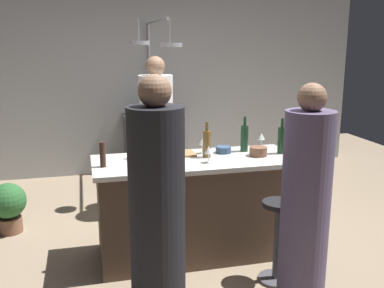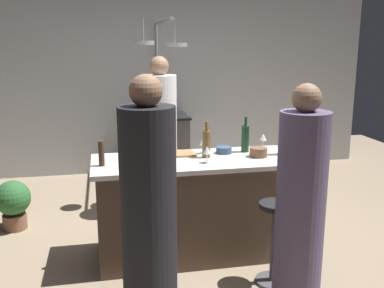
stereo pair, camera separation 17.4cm
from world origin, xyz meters
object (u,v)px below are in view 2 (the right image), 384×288
object	(u,v)px
guest_left	(149,217)
mixing_bowl_ceramic	(160,159)
potted_plant	(13,202)
chef	(160,142)
wine_bottle_white	(139,146)
mixing_bowl_blue	(224,150)
stove_range	(160,146)
wine_bottle_green	(245,138)
bar_stool_right	(274,239)
wine_bottle_amber	(206,144)
cutting_board	(177,154)
guest_right	(300,209)
wine_glass_by_chef	(263,138)
wine_glass_near_left_guest	(203,142)
bar_stool_left	(142,251)
mixing_bowl_wooden	(258,152)
wine_bottle_red	(282,141)
pepper_mill	(101,154)
wine_glass_near_right_guest	(207,151)

from	to	relation	value
guest_left	mixing_bowl_ceramic	bearing A→B (deg)	78.13
potted_plant	chef	bearing A→B (deg)	7.16
wine_bottle_white	mixing_bowl_blue	bearing A→B (deg)	1.06
stove_range	wine_bottle_green	world-z (taller)	wine_bottle_green
bar_stool_right	potted_plant	distance (m)	2.71
wine_bottle_green	wine_bottle_white	distance (m)	0.99
wine_bottle_amber	stove_range	bearing A→B (deg)	92.49
stove_range	cutting_board	distance (m)	2.33
guest_right	guest_left	distance (m)	1.06
wine_glass_by_chef	guest_left	bearing A→B (deg)	-134.84
wine_glass_near_left_guest	mixing_bowl_ceramic	xyz separation A→B (m)	(-0.43, -0.24, -0.07)
chef	mixing_bowl_blue	size ratio (longest dim) A/B	12.28
bar_stool_left	wine_bottle_green	bearing A→B (deg)	36.86
wine_bottle_white	potted_plant	bearing A→B (deg)	148.30
bar_stool_right	mixing_bowl_wooden	bearing A→B (deg)	84.35
wine_bottle_red	wine_glass_near_left_guest	bearing A→B (deg)	165.95
wine_bottle_amber	mixing_bowl_blue	xyz separation A→B (m)	(0.19, 0.12, -0.10)
guest_left	wine_bottle_red	size ratio (longest dim) A/B	5.26
wine_bottle_green	pepper_mill	bearing A→B (deg)	-170.32
guest_left	wine_glass_near_left_guest	xyz separation A→B (m)	(0.62, 1.16, 0.21)
chef	potted_plant	bearing A→B (deg)	-172.84
pepper_mill	wine_glass_near_right_guest	world-z (taller)	pepper_mill
guest_left	mixing_bowl_wooden	xyz separation A→B (m)	(1.08, 0.95, 0.14)
guest_left	wine_glass_by_chef	world-z (taller)	guest_left
chef	mixing_bowl_ceramic	xyz separation A→B (m)	(-0.15, -1.17, 0.12)
wine_bottle_white	wine_bottle_amber	distance (m)	0.59
potted_plant	wine_glass_by_chef	bearing A→B (deg)	-14.90
stove_range	wine_bottle_green	distance (m)	2.42
wine_bottle_red	mixing_bowl_wooden	size ratio (longest dim) A/B	2.08
wine_bottle_amber	mixing_bowl_ceramic	size ratio (longest dim) A/B	1.68
wine_bottle_green	mixing_bowl_ceramic	size ratio (longest dim) A/B	1.72
cutting_board	mixing_bowl_ceramic	distance (m)	0.30
bar_stool_right	mixing_bowl_wooden	distance (m)	0.82
stove_range	potted_plant	bearing A→B (deg)	-138.15
guest_left	mixing_bowl_wooden	distance (m)	1.45
bar_stool_right	cutting_board	xyz separation A→B (m)	(-0.64, 0.79, 0.53)
wine_bottle_green	wine_bottle_red	size ratio (longest dim) A/B	1.01
pepper_mill	wine_glass_by_chef	distance (m)	1.56
guest_left	bar_stool_left	bearing A→B (deg)	92.96
pepper_mill	wine_bottle_red	bearing A→B (deg)	2.24
bar_stool_left	wine_glass_by_chef	distance (m)	1.65
wine_bottle_amber	bar_stool_left	bearing A→B (deg)	-134.44
wine_glass_near_left_guest	wine_bottle_red	bearing A→B (deg)	-14.05
guest_right	guest_left	world-z (taller)	guest_left
mixing_bowl_blue	mixing_bowl_wooden	bearing A→B (deg)	-33.90
chef	mixing_bowl_wooden	world-z (taller)	chef
chef	wine_bottle_amber	world-z (taller)	chef
guest_left	mixing_bowl_blue	size ratio (longest dim) A/B	12.01
wine_bottle_green	wine_glass_by_chef	distance (m)	0.23
wine_bottle_red	guest_right	bearing A→B (deg)	-105.09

